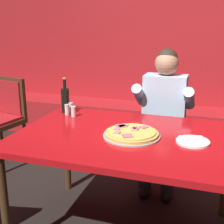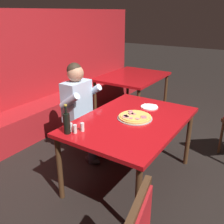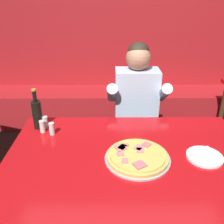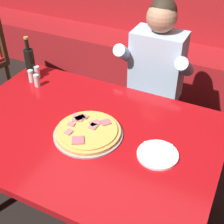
# 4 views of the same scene
# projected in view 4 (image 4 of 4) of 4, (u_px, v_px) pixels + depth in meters

# --- Properties ---
(ground_plane) EXTENTS (24.00, 24.00, 0.00)m
(ground_plane) POSITION_uv_depth(u_px,v_px,m) (90.00, 214.00, 2.19)
(ground_plane) COLOR black
(booth_bench) EXTENTS (6.46, 0.48, 0.46)m
(booth_bench) POSITION_uv_depth(u_px,v_px,m) (173.00, 69.00, 3.39)
(booth_bench) COLOR #A3191E
(booth_bench) RESTS_ON ground_plane
(main_dining_table) EXTENTS (1.48, 1.02, 0.77)m
(main_dining_table) POSITION_uv_depth(u_px,v_px,m) (85.00, 140.00, 1.77)
(main_dining_table) COLOR #422816
(main_dining_table) RESTS_ON ground_plane
(pizza) EXTENTS (0.38, 0.38, 0.05)m
(pizza) POSITION_uv_depth(u_px,v_px,m) (88.00, 132.00, 1.69)
(pizza) COLOR #9E9EA3
(pizza) RESTS_ON main_dining_table
(plate_white_paper) EXTENTS (0.21, 0.21, 0.02)m
(plate_white_paper) POSITION_uv_depth(u_px,v_px,m) (158.00, 154.00, 1.56)
(plate_white_paper) COLOR white
(plate_white_paper) RESTS_ON main_dining_table
(beer_bottle) EXTENTS (0.07, 0.07, 0.29)m
(beer_bottle) POSITION_uv_depth(u_px,v_px,m) (30.00, 62.00, 2.13)
(beer_bottle) COLOR black
(beer_bottle) RESTS_ON main_dining_table
(shaker_red_pepper_flakes) EXTENTS (0.04, 0.04, 0.09)m
(shaker_red_pepper_flakes) POSITION_uv_depth(u_px,v_px,m) (37.00, 81.00, 2.07)
(shaker_red_pepper_flakes) COLOR silver
(shaker_red_pepper_flakes) RESTS_ON main_dining_table
(shaker_parmesan) EXTENTS (0.04, 0.04, 0.09)m
(shaker_parmesan) POSITION_uv_depth(u_px,v_px,m) (37.00, 73.00, 2.16)
(shaker_parmesan) COLOR silver
(shaker_parmesan) RESTS_ON main_dining_table
(shaker_black_pepper) EXTENTS (0.04, 0.04, 0.09)m
(shaker_black_pepper) POSITION_uv_depth(u_px,v_px,m) (31.00, 76.00, 2.12)
(shaker_black_pepper) COLOR silver
(shaker_black_pepper) RESTS_ON main_dining_table
(diner_seated_blue_shirt) EXTENTS (0.53, 0.53, 1.27)m
(diner_seated_blue_shirt) POSITION_uv_depth(u_px,v_px,m) (152.00, 79.00, 2.29)
(diner_seated_blue_shirt) COLOR black
(diner_seated_blue_shirt) RESTS_ON ground_plane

